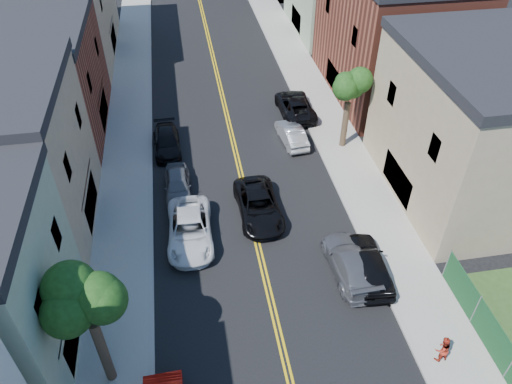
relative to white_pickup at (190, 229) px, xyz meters
name	(u,v)px	position (x,y,z in m)	size (l,w,h in m)	color
sidewalk_left	(129,98)	(-4.10, 17.75, -0.70)	(3.20, 100.00, 0.15)	gray
sidewalk_right	(308,83)	(11.70, 17.75, -0.70)	(3.20, 100.00, 0.15)	gray
curb_left	(150,96)	(-2.35, 17.75, -0.70)	(0.30, 100.00, 0.15)	gray
curb_right	(289,85)	(9.95, 17.75, -0.70)	(0.30, 100.00, 0.15)	gray
bldg_left_brick	(33,83)	(-10.20, 13.75, 3.23)	(9.00, 12.00, 8.00)	brown
bldg_left_tan_far	(58,7)	(-10.20, 27.75, 3.98)	(9.00, 16.00, 9.50)	#998466
bldg_right_tan	(477,131)	(17.80, 1.75, 3.73)	(9.00, 12.00, 9.00)	#998466
bldg_right_brick	(391,34)	(17.80, 15.75, 4.23)	(9.00, 14.00, 10.00)	brown
tree_left_mid	(79,284)	(-4.08, -8.24, 5.81)	(5.20, 5.20, 9.29)	#3B2E1D
tree_right_far	(352,75)	(11.72, 7.76, 4.98)	(4.40, 4.40, 8.03)	#3B2E1D
white_pickup	(190,229)	(0.00, 0.00, 0.00)	(2.57, 5.57, 1.55)	silver
grey_car_left	(178,185)	(-0.52, 4.34, -0.05)	(1.70, 4.23, 1.44)	#515358
black_car_left	(167,142)	(-1.08, 9.56, -0.11)	(1.86, 4.59, 1.33)	black
grey_car_right	(350,263)	(8.40, -4.02, -0.03)	(2.09, 5.15, 1.49)	#525459
black_car_right	(368,264)	(9.30, -4.32, 0.05)	(1.94, 4.83, 1.64)	black
silver_car_right	(292,134)	(8.11, 8.97, -0.09)	(1.44, 4.14, 1.37)	#A1A5A9
dark_car_right_far	(295,105)	(9.30, 12.93, -0.01)	(2.54, 5.51, 1.53)	black
black_suv_lane	(259,206)	(4.30, 1.41, -0.02)	(2.50, 5.41, 1.50)	black
pedestrian_right	(442,349)	(10.83, -9.88, 0.15)	(0.76, 0.59, 1.55)	#AD2B1A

